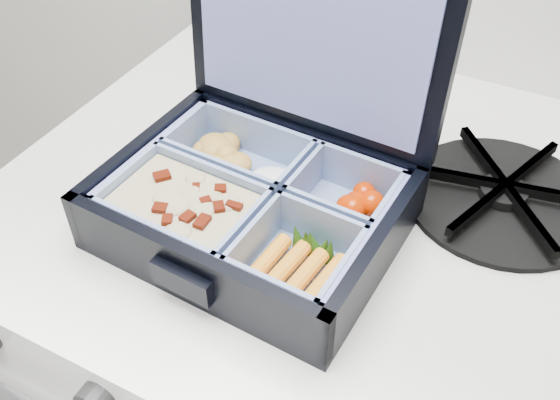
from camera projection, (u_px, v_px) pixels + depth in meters
The scene contains 5 objects.
stove at pixel (313, 395), 0.92m from camera, with size 0.58×0.58×0.87m, color silver, non-canonical shape.
bento_box at pixel (252, 207), 0.54m from camera, with size 0.24×0.19×0.06m, color black, non-canonical shape.
burner_grate at pixel (504, 190), 0.58m from camera, with size 0.18×0.18×0.03m, color black.
burner_grate_rear at pixel (292, 53), 0.77m from camera, with size 0.18×0.18×0.02m, color black.
fork at pixel (404, 163), 0.62m from camera, with size 0.02×0.18×0.01m, color silver, non-canonical shape.
Camera 1 is at (0.10, 1.24, 1.27)m, focal length 40.00 mm.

